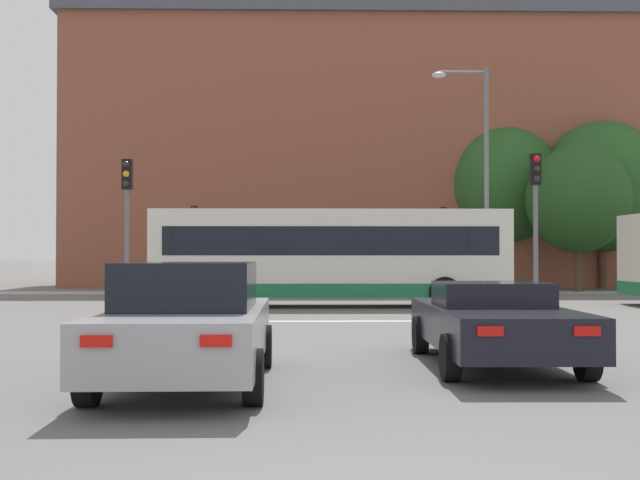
{
  "coord_description": "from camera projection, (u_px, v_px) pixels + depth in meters",
  "views": [
    {
      "loc": [
        -0.6,
        -4.51,
        1.69
      ],
      "look_at": [
        -0.05,
        22.74,
        2.18
      ],
      "focal_mm": 45.0,
      "sensor_mm": 36.0,
      "label": 1
    }
  ],
  "objects": [
    {
      "name": "far_pavement",
      "position": [
        317.0,
        292.0,
        35.45
      ],
      "size": [
        69.29,
        2.5,
        0.01
      ],
      "primitive_type": "cube",
      "color": "#A09B91",
      "rests_on": "ground_plane"
    },
    {
      "name": "tree_distant",
      "position": [
        578.0,
        199.0,
        36.49
      ],
      "size": [
        4.68,
        4.68,
        6.69
      ],
      "color": "#4C3823",
      "rests_on": "ground_plane"
    },
    {
      "name": "traffic_light_near_right",
      "position": [
        536.0,
        208.0,
        20.56
      ],
      "size": [
        0.26,
        0.31,
        4.28
      ],
      "color": "slate",
      "rests_on": "ground_plane"
    },
    {
      "name": "pedestrian_walking_east",
      "position": [
        296.0,
        271.0,
        34.63
      ],
      "size": [
        0.41,
        0.45,
        1.67
      ],
      "rotation": [
        0.0,
        0.0,
        4.09
      ],
      "color": "brown",
      "rests_on": "ground_plane"
    },
    {
      "name": "traffic_light_near_left",
      "position": [
        127.0,
        211.0,
        21.08
      ],
      "size": [
        0.26,
        0.31,
        4.21
      ],
      "color": "slate",
      "rests_on": "ground_plane"
    },
    {
      "name": "traffic_light_far_right",
      "position": [
        444.0,
        235.0,
        35.24
      ],
      "size": [
        0.26,
        0.31,
        3.78
      ],
      "color": "slate",
      "rests_on": "ground_plane"
    },
    {
      "name": "tree_by_building",
      "position": [
        504.0,
        186.0,
        40.9
      ],
      "size": [
        5.79,
        5.79,
        8.23
      ],
      "color": "#4C3823",
      "rests_on": "ground_plane"
    },
    {
      "name": "car_saloon_left",
      "position": [
        189.0,
        323.0,
        10.42
      ],
      "size": [
        2.09,
        4.9,
        1.59
      ],
      "rotation": [
        0.0,
        0.0,
        0.01
      ],
      "color": "#9E9EA3",
      "rests_on": "ground_plane"
    },
    {
      "name": "pedestrian_waiting",
      "position": [
        384.0,
        267.0,
        36.23
      ],
      "size": [
        0.39,
        0.46,
        1.85
      ],
      "rotation": [
        0.0,
        0.0,
        4.19
      ],
      "color": "black",
      "rests_on": "ground_plane"
    },
    {
      "name": "tree_kerbside",
      "position": [
        602.0,
        187.0,
        39.85
      ],
      "size": [
        6.17,
        6.17,
        8.32
      ],
      "color": "#4C3823",
      "rests_on": "ground_plane"
    },
    {
      "name": "street_lamp_junction",
      "position": [
        478.0,
        162.0,
        27.8
      ],
      "size": [
        1.98,
        0.36,
        8.18
      ],
      "color": "slate",
      "rests_on": "ground_plane"
    },
    {
      "name": "pedestrian_walking_west",
      "position": [
        498.0,
        270.0,
        35.11
      ],
      "size": [
        0.26,
        0.42,
        1.73
      ],
      "rotation": [
        0.0,
        0.0,
        4.62
      ],
      "color": "black",
      "rests_on": "ground_plane"
    },
    {
      "name": "car_roadster_right",
      "position": [
        493.0,
        322.0,
        12.19
      ],
      "size": [
        2.09,
        4.91,
        1.26
      ],
      "rotation": [
        0.0,
        0.0,
        -0.01
      ],
      "color": "black",
      "rests_on": "ground_plane"
    },
    {
      "name": "stop_line_strip",
      "position": [
        328.0,
        321.0,
        20.26
      ],
      "size": [
        8.36,
        0.3,
        0.01
      ],
      "primitive_type": "cube",
      "color": "silver",
      "rests_on": "ground_plane"
    },
    {
      "name": "brick_civic_building",
      "position": [
        379.0,
        145.0,
        46.0
      ],
      "size": [
        33.71,
        12.66,
        18.13
      ],
      "color": "brown",
      "rests_on": "ground_plane"
    },
    {
      "name": "bus_crossing_lead",
      "position": [
        330.0,
        255.0,
        25.99
      ],
      "size": [
        11.37,
        2.68,
        3.11
      ],
      "rotation": [
        0.0,
        0.0,
        -1.57
      ],
      "color": "silver",
      "rests_on": "ground_plane"
    },
    {
      "name": "traffic_light_far_left",
      "position": [
        194.0,
        234.0,
        34.44
      ],
      "size": [
        0.26,
        0.31,
        3.79
      ],
      "color": "slate",
      "rests_on": "ground_plane"
    }
  ]
}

